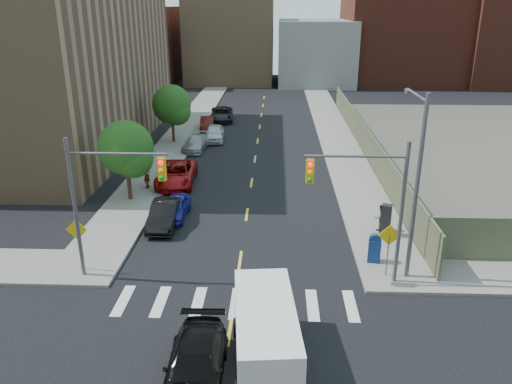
# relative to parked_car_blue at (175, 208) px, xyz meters

# --- Properties ---
(ground) EXTENTS (160.00, 160.00, 0.00)m
(ground) POSITION_rel_parked_car_blue_xyz_m (4.45, -13.35, -0.65)
(ground) COLOR black
(ground) RESTS_ON ground
(sidewalk_nw) EXTENTS (3.50, 73.00, 0.15)m
(sidewalk_nw) POSITION_rel_parked_car_blue_xyz_m (-3.30, 28.15, -0.57)
(sidewalk_nw) COLOR gray
(sidewalk_nw) RESTS_ON ground
(sidewalk_ne) EXTENTS (3.50, 73.00, 0.15)m
(sidewalk_ne) POSITION_rel_parked_car_blue_xyz_m (12.20, 28.15, -0.57)
(sidewalk_ne) COLOR gray
(sidewalk_ne) RESTS_ON ground
(fence_north) EXTENTS (0.12, 44.00, 2.50)m
(fence_north) POSITION_rel_parked_car_blue_xyz_m (14.05, 14.65, 0.60)
(fence_north) COLOR #5C6345
(fence_north) RESTS_ON ground
(building_nw) EXTENTS (22.00, 30.00, 16.00)m
(building_nw) POSITION_rel_parked_car_blue_xyz_m (-17.55, 16.65, 7.35)
(building_nw) COLOR #8C6B4C
(building_nw) RESTS_ON ground
(bg_bldg_west) EXTENTS (14.00, 18.00, 12.00)m
(bg_bldg_west) POSITION_rel_parked_car_blue_xyz_m (-17.55, 56.65, 5.35)
(bg_bldg_west) COLOR #592319
(bg_bldg_west) RESTS_ON ground
(bg_bldg_midwest) EXTENTS (14.00, 16.00, 15.00)m
(bg_bldg_midwest) POSITION_rel_parked_car_blue_xyz_m (-1.55, 58.65, 6.85)
(bg_bldg_midwest) COLOR #8C6B4C
(bg_bldg_midwest) RESTS_ON ground
(bg_bldg_center) EXTENTS (12.00, 16.00, 10.00)m
(bg_bldg_center) POSITION_rel_parked_car_blue_xyz_m (12.45, 56.65, 4.35)
(bg_bldg_center) COLOR gray
(bg_bldg_center) RESTS_ON ground
(bg_bldg_east) EXTENTS (18.00, 18.00, 16.00)m
(bg_bldg_east) POSITION_rel_parked_car_blue_xyz_m (26.45, 58.65, 7.35)
(bg_bldg_east) COLOR #592319
(bg_bldg_east) RESTS_ON ground
(bg_bldg_fareast) EXTENTS (14.00, 16.00, 18.00)m
(bg_bldg_fareast) POSITION_rel_parked_car_blue_xyz_m (42.45, 56.65, 8.35)
(bg_bldg_fareast) COLOR #592319
(bg_bldg_fareast) RESTS_ON ground
(signal_nw) EXTENTS (4.59, 0.30, 7.00)m
(signal_nw) POSITION_rel_parked_car_blue_xyz_m (-1.54, -7.35, 3.88)
(signal_nw) COLOR #59595E
(signal_nw) RESTS_ON ground
(signal_ne) EXTENTS (4.59, 0.30, 7.00)m
(signal_ne) POSITION_rel_parked_car_blue_xyz_m (10.43, -7.35, 3.88)
(signal_ne) COLOR #59595E
(signal_ne) RESTS_ON ground
(streetlight_ne) EXTENTS (0.25, 3.70, 9.00)m
(streetlight_ne) POSITION_rel_parked_car_blue_xyz_m (12.65, -6.45, 4.57)
(streetlight_ne) COLOR #59595E
(streetlight_ne) RESTS_ON ground
(warn_sign_nw) EXTENTS (1.06, 0.06, 2.83)m
(warn_sign_nw) POSITION_rel_parked_car_blue_xyz_m (-3.35, -6.85, 1.35)
(warn_sign_nw) COLOR #59595E
(warn_sign_nw) RESTS_ON ground
(warn_sign_ne) EXTENTS (1.06, 0.06, 2.83)m
(warn_sign_ne) POSITION_rel_parked_car_blue_xyz_m (11.65, -6.85, 1.35)
(warn_sign_ne) COLOR #59595E
(warn_sign_ne) RESTS_ON ground
(warn_sign_midwest) EXTENTS (1.06, 0.06, 2.83)m
(warn_sign_midwest) POSITION_rel_parked_car_blue_xyz_m (-3.35, 6.65, 1.35)
(warn_sign_midwest) COLOR #59595E
(warn_sign_midwest) RESTS_ON ground
(tree_west_near) EXTENTS (3.66, 3.64, 5.52)m
(tree_west_near) POSITION_rel_parked_car_blue_xyz_m (-3.56, 2.70, 2.83)
(tree_west_near) COLOR #332114
(tree_west_near) RESTS_ON ground
(tree_west_far) EXTENTS (3.66, 3.64, 5.52)m
(tree_west_far) POSITION_rel_parked_car_blue_xyz_m (-3.56, 17.70, 2.83)
(tree_west_far) COLOR #332114
(tree_west_far) RESTS_ON ground
(parked_car_blue) EXTENTS (1.66, 3.85, 1.29)m
(parked_car_blue) POSITION_rel_parked_car_blue_xyz_m (0.00, 0.00, 0.00)
(parked_car_blue) COLOR #1A2094
(parked_car_blue) RESTS_ON ground
(parked_car_black) EXTENTS (1.62, 4.45, 1.46)m
(parked_car_black) POSITION_rel_parked_car_blue_xyz_m (-0.36, -1.17, 0.08)
(parked_car_black) COLOR black
(parked_car_black) RESTS_ON ground
(parked_car_red) EXTENTS (2.83, 5.77, 1.58)m
(parked_car_red) POSITION_rel_parked_car_blue_xyz_m (-1.05, 6.12, 0.14)
(parked_car_red) COLOR #9E0F10
(parked_car_red) RESTS_ON ground
(parked_car_silver) EXTENTS (2.23, 4.65, 1.31)m
(parked_car_silver) POSITION_rel_parked_car_blue_xyz_m (-1.05, 15.29, 0.01)
(parked_car_silver) COLOR #999CA0
(parked_car_silver) RESTS_ON ground
(parked_car_white) EXTENTS (2.12, 4.57, 1.52)m
(parked_car_white) POSITION_rel_parked_car_blue_xyz_m (0.25, 18.63, 0.11)
(parked_car_white) COLOR silver
(parked_car_white) RESTS_ON ground
(parked_car_maroon) EXTENTS (1.79, 4.12, 1.32)m
(parked_car_maroon) POSITION_rel_parked_car_blue_xyz_m (-1.05, 23.05, 0.01)
(parked_car_maroon) COLOR #44100D
(parked_car_maroon) RESTS_ON ground
(parked_car_grey) EXTENTS (2.92, 5.56, 1.49)m
(parked_car_grey) POSITION_rel_parked_car_blue_xyz_m (0.03, 27.48, 0.10)
(parked_car_grey) COLOR black
(parked_car_grey) RESTS_ON ground
(black_sedan) EXTENTS (2.11, 5.06, 1.46)m
(black_sedan) POSITION_rel_parked_car_blue_xyz_m (3.53, -14.36, 0.08)
(black_sedan) COLOR black
(black_sedan) RESTS_ON ground
(cargo_van) EXTENTS (2.71, 5.67, 2.51)m
(cargo_van) POSITION_rel_parked_car_blue_xyz_m (5.93, -13.17, 0.67)
(cargo_van) COLOR white
(cargo_van) RESTS_ON ground
(mailbox) EXTENTS (0.70, 0.58, 1.53)m
(mailbox) POSITION_rel_parked_car_blue_xyz_m (11.30, -5.46, 0.24)
(mailbox) COLOR navy
(mailbox) RESTS_ON sidewalk_ne
(payphone) EXTENTS (0.67, 0.60, 1.85)m
(payphone) POSITION_rel_parked_car_blue_xyz_m (12.49, -2.28, 0.43)
(payphone) COLOR black
(payphone) RESTS_ON sidewalk_ne
(pedestrian_west) EXTENTS (0.49, 0.71, 1.90)m
(pedestrian_west) POSITION_rel_parked_car_blue_xyz_m (-2.92, 4.95, 0.45)
(pedestrian_west) COLOR gray
(pedestrian_west) RESTS_ON sidewalk_nw
(pedestrian_east) EXTENTS (0.90, 0.79, 1.58)m
(pedestrian_east) POSITION_rel_parked_car_blue_xyz_m (12.34, -1.65, 0.29)
(pedestrian_east) COLOR gray
(pedestrian_east) RESTS_ON sidewalk_ne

